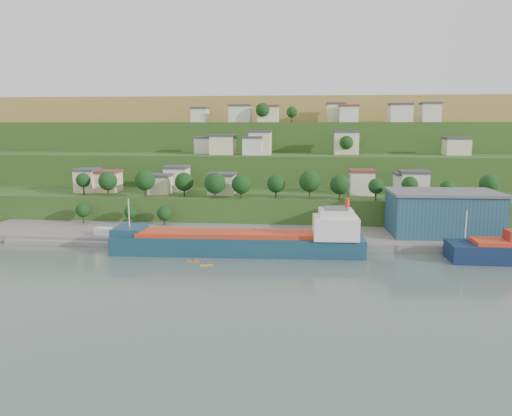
# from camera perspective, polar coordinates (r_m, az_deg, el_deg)

# --- Properties ---
(ground) EXTENTS (500.00, 500.00, 0.00)m
(ground) POSITION_cam_1_polar(r_m,az_deg,el_deg) (122.65, 0.65, -6.45)
(ground) COLOR #495952
(ground) RESTS_ON ground
(quay) EXTENTS (220.00, 26.00, 4.00)m
(quay) POSITION_cam_1_polar(r_m,az_deg,el_deg) (149.55, 9.33, -3.67)
(quay) COLOR slate
(quay) RESTS_ON ground
(pebble_beach) EXTENTS (40.00, 18.00, 2.40)m
(pebble_beach) POSITION_cam_1_polar(r_m,az_deg,el_deg) (157.89, -18.88, -3.36)
(pebble_beach) COLOR slate
(pebble_beach) RESTS_ON ground
(hillside) EXTENTS (360.00, 211.37, 96.00)m
(hillside) POSITION_cam_1_polar(r_m,az_deg,el_deg) (288.35, 3.80, 2.71)
(hillside) COLOR #284719
(hillside) RESTS_ON ground
(cargo_ship_near) EXTENTS (66.71, 13.17, 17.05)m
(cargo_ship_near) POSITION_cam_1_polar(r_m,az_deg,el_deg) (132.07, -1.20, -4.07)
(cargo_ship_near) COLOR #14344C
(cargo_ship_near) RESTS_ON ground
(warehouse) EXTENTS (31.75, 20.25, 12.80)m
(warehouse) POSITION_cam_1_polar(r_m,az_deg,el_deg) (155.24, 20.57, -0.50)
(warehouse) COLOR navy
(warehouse) RESTS_ON quay
(caravan) EXTENTS (6.59, 3.79, 2.89)m
(caravan) POSITION_cam_1_polar(r_m,az_deg,el_deg) (152.10, -16.84, -2.71)
(caravan) COLOR white
(caravan) RESTS_ON pebble_beach
(dinghy) EXTENTS (4.54, 1.77, 0.90)m
(dinghy) POSITION_cam_1_polar(r_m,az_deg,el_deg) (150.66, -14.33, -3.10)
(dinghy) COLOR silver
(dinghy) RESTS_ON pebble_beach
(kayak_orange) EXTENTS (2.95, 0.77, 0.73)m
(kayak_orange) POSITION_cam_1_polar(r_m,az_deg,el_deg) (125.95, -7.19, -6.00)
(kayak_orange) COLOR orange
(kayak_orange) RESTS_ON ground
(kayak_yellow) EXTENTS (3.05, 1.21, 0.75)m
(kayak_yellow) POSITION_cam_1_polar(r_m,az_deg,el_deg) (122.15, -5.69, -6.45)
(kayak_yellow) COLOR gold
(kayak_yellow) RESTS_ON ground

